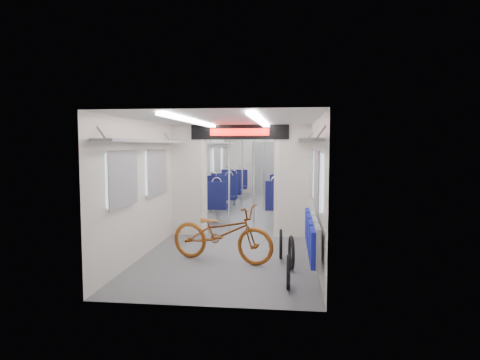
% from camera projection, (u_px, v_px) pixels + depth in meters
% --- Properties ---
extents(carriage, '(12.00, 12.02, 2.31)m').
position_uv_depth(carriage, '(248.00, 161.00, 10.56)').
color(carriage, '#515456').
rests_on(carriage, ground).
extents(bicycle, '(1.88, 1.09, 0.93)m').
position_uv_depth(bicycle, '(222.00, 233.00, 6.92)').
color(bicycle, brown).
rests_on(bicycle, ground).
extents(flip_bench, '(0.12, 2.15, 0.56)m').
position_uv_depth(flip_bench, '(312.00, 234.00, 6.28)').
color(flip_bench, gray).
rests_on(flip_bench, carriage).
extents(bike_hoop_a, '(0.05, 0.47, 0.47)m').
position_uv_depth(bike_hoop_a, '(288.00, 274.00, 5.56)').
color(bike_hoop_a, black).
rests_on(bike_hoop_a, ground).
extents(bike_hoop_b, '(0.11, 0.53, 0.53)m').
position_uv_depth(bike_hoop_b, '(291.00, 254.00, 6.47)').
color(bike_hoop_b, black).
rests_on(bike_hoop_b, ground).
extents(bike_hoop_c, '(0.06, 0.50, 0.50)m').
position_uv_depth(bike_hoop_c, '(281.00, 246.00, 7.08)').
color(bike_hoop_c, black).
rests_on(bike_hoop_c, ground).
extents(seat_bay_near_left, '(0.93, 2.17, 1.13)m').
position_uv_depth(seat_bay_near_left, '(215.00, 196.00, 11.24)').
color(seat_bay_near_left, '#0D0F3C').
rests_on(seat_bay_near_left, ground).
extents(seat_bay_near_right, '(0.96, 2.29, 1.17)m').
position_uv_depth(seat_bay_near_right, '(286.00, 196.00, 11.09)').
color(seat_bay_near_right, '#0D0F3C').
rests_on(seat_bay_near_right, ground).
extents(seat_bay_far_left, '(0.93, 2.17, 1.13)m').
position_uv_depth(seat_bay_far_left, '(231.00, 185.00, 14.24)').
color(seat_bay_far_left, '#0D0F3C').
rests_on(seat_bay_far_left, ground).
extents(seat_bay_far_right, '(0.91, 2.08, 1.10)m').
position_uv_depth(seat_bay_far_right, '(287.00, 186.00, 14.17)').
color(seat_bay_far_right, '#0D0F3C').
rests_on(seat_bay_far_right, ground).
extents(stanchion_near_left, '(0.04, 0.04, 2.30)m').
position_uv_depth(stanchion_near_left, '(229.00, 179.00, 9.28)').
color(stanchion_near_left, silver).
rests_on(stanchion_near_left, ground).
extents(stanchion_near_right, '(0.05, 0.05, 2.30)m').
position_uv_depth(stanchion_near_right, '(254.00, 179.00, 9.32)').
color(stanchion_near_right, silver).
rests_on(stanchion_near_right, ground).
extents(stanchion_far_left, '(0.04, 0.04, 2.30)m').
position_uv_depth(stanchion_far_left, '(242.00, 170.00, 12.69)').
color(stanchion_far_left, silver).
rests_on(stanchion_far_left, ground).
extents(stanchion_far_right, '(0.04, 0.04, 2.30)m').
position_uv_depth(stanchion_far_right, '(264.00, 171.00, 12.33)').
color(stanchion_far_right, silver).
rests_on(stanchion_far_right, ground).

